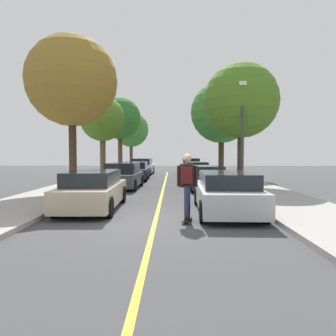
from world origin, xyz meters
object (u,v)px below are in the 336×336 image
parked_car_left_near (123,176)px  parked_car_left_farthest (142,167)px  street_tree_left_far (120,119)px  street_tree_left_farthest (131,130)px  street_tree_left_near (102,119)px  parked_car_left_far (135,171)px  parked_car_right_near (206,178)px  skateboarder (187,182)px  parked_car_right_farthest (191,166)px  street_tree_left_nearest (72,81)px  parked_car_left_nearest (93,190)px  parked_car_right_far (196,171)px  streetlamp (242,127)px  street_tree_right_nearest (241,101)px  parked_car_right_nearest (226,192)px  skateboard (187,219)px  street_tree_right_near (221,112)px

parked_car_left_near → parked_car_left_farthest: bearing=90.0°
street_tree_left_far → street_tree_left_farthest: 7.95m
street_tree_left_near → parked_car_left_far: bearing=26.4°
parked_car_right_near → skateboarder: size_ratio=2.36×
parked_car_right_near → parked_car_right_farthest: parked_car_right_farthest is taller
parked_car_left_far → street_tree_left_nearest: 9.31m
parked_car_left_nearest → parked_car_right_far: size_ratio=0.95×
parked_car_right_near → parked_car_right_far: parked_car_right_far is taller
parked_car_right_farthest → parked_car_right_far: bearing=-90.0°
parked_car_right_near → street_tree_left_nearest: size_ratio=0.57×
parked_car_left_farthest → streetlamp: streetlamp is taller
parked_car_right_farthest → street_tree_left_near: (-6.55, -8.35, 3.55)m
parked_car_right_farthest → street_tree_right_nearest: size_ratio=0.61×
street_tree_left_far → street_tree_left_farthest: size_ratio=1.05×
parked_car_left_nearest → parked_car_right_nearest: size_ratio=0.95×
parked_car_left_farthest → parked_car_right_farthest: size_ratio=1.09×
street_tree_left_far → skateboard: (5.22, -20.72, -5.01)m
parked_car_left_far → parked_car_right_near: 7.78m
parked_car_left_nearest → skateboarder: size_ratio=2.48×
parked_car_left_nearest → parked_car_left_far: (-0.00, 12.27, -0.01)m
street_tree_left_far → street_tree_right_nearest: street_tree_left_far is taller
parked_car_left_far → parked_car_left_farthest: size_ratio=0.96×
street_tree_left_farthest → parked_car_right_farthest: bearing=-47.1°
parked_car_right_near → parked_car_left_nearest: bearing=-127.1°
parked_car_left_near → street_tree_right_nearest: bearing=4.7°
parked_car_right_nearest → streetlamp: size_ratio=0.87×
parked_car_right_near → skateboarder: bearing=-99.5°
street_tree_right_near → skateboard: street_tree_right_near is taller
street_tree_left_nearest → skateboard: size_ratio=8.58×
street_tree_left_nearest → street_tree_right_near: 13.05m
parked_car_left_nearest → street_tree_left_farthest: (-2.09, 26.63, 4.01)m
parked_car_left_nearest → skateboarder: bearing=-33.4°
street_tree_left_near → parked_car_left_farthest: bearing=73.0°
parked_car_left_nearest → skateboarder: skateboarder is taller
parked_car_right_nearest → street_tree_right_near: size_ratio=0.63×
streetlamp → skateboard: (-3.08, -7.28, -3.13)m
parked_car_left_near → parked_car_right_farthest: size_ratio=1.03×
streetlamp → skateboard: size_ratio=6.20×
parked_car_right_nearest → parked_car_right_near: size_ratio=1.10×
street_tree_right_nearest → streetlamp: 2.54m
street_tree_left_far → street_tree_right_nearest: bearing=-53.1°
parked_car_right_near → street_tree_right_near: 9.73m
street_tree_left_far → skateboard: street_tree_left_far is taller
parked_car_left_farthest → street_tree_left_farthest: (-2.09, 8.56, 3.97)m
street_tree_left_far → street_tree_right_near: bearing=-27.0°
parked_car_right_nearest → streetlamp: 6.61m
parked_car_right_nearest → skateboard: size_ratio=5.42×
parked_car_left_near → street_tree_right_nearest: size_ratio=0.64×
street_tree_left_near → streetlamp: bearing=-35.8°
street_tree_right_near → streetlamp: bearing=-92.1°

